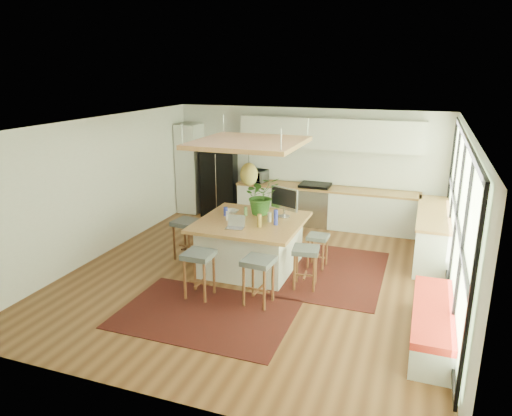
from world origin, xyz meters
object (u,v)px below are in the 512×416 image
at_px(stool_right_front, 305,268).
at_px(laptop, 235,222).
at_px(stool_right_back, 318,249).
at_px(island_plant, 261,199).
at_px(stool_near_right, 258,283).
at_px(fridge, 219,179).
at_px(monitor, 284,203).
at_px(microwave, 256,174).
at_px(stool_left_side, 187,241).
at_px(stool_near_left, 199,276).
at_px(island, 251,244).

xyz_separation_m(stool_right_front, laptop, (-1.25, -0.05, 0.70)).
relative_size(stool_right_back, island_plant, 0.87).
relative_size(stool_near_right, stool_right_back, 1.22).
distance_m(fridge, island_plant, 3.17).
bearing_deg(stool_right_back, monitor, -174.78).
bearing_deg(microwave, stool_left_side, -86.58).
height_order(stool_left_side, laptop, laptop).
xyz_separation_m(stool_near_left, stool_right_front, (1.52, 0.91, 0.00)).
distance_m(island, stool_left_side, 1.34).
bearing_deg(fridge, island_plant, -61.31).
distance_m(island, laptop, 0.78).
relative_size(microwave, island_plant, 0.74).
bearing_deg(stool_left_side, island_plant, 17.38).
height_order(stool_right_front, stool_left_side, stool_left_side).
distance_m(stool_right_front, monitor, 1.37).
distance_m(stool_near_right, laptop, 1.25).
xyz_separation_m(stool_right_back, island_plant, (-1.10, -0.02, 0.86)).
xyz_separation_m(stool_right_front, monitor, (-0.64, 0.87, 0.83)).
relative_size(fridge, stool_right_back, 2.70).
distance_m(stool_near_left, stool_right_back, 2.39).
bearing_deg(monitor, stool_near_left, -93.40).
relative_size(island, stool_near_right, 2.41).
relative_size(island, stool_left_side, 2.38).
relative_size(island, laptop, 5.71).
bearing_deg(stool_near_left, stool_near_right, 5.41).
distance_m(stool_right_front, laptop, 1.43).
height_order(laptop, island_plant, island_plant).
relative_size(stool_left_side, island_plant, 1.08).
bearing_deg(stool_near_right, island, 115.27).
bearing_deg(microwave, stool_near_right, -58.95).
bearing_deg(stool_right_front, stool_right_back, 90.00).
relative_size(island, stool_right_back, 2.95).
xyz_separation_m(stool_right_back, stool_left_side, (-2.48, -0.45, 0.00)).
distance_m(island, microwave, 3.16).
height_order(stool_right_back, monitor, monitor).
relative_size(stool_near_right, microwave, 1.43).
bearing_deg(laptop, stool_left_side, 150.20).
xyz_separation_m(island, stool_right_front, (1.15, -0.45, -0.11)).
bearing_deg(stool_right_front, island_plant, 140.49).
bearing_deg(island, stool_right_back, 22.58).
height_order(stool_near_right, laptop, laptop).
xyz_separation_m(stool_near_left, microwave, (-0.59, 4.30, 0.75)).
bearing_deg(stool_left_side, monitor, 12.05).
height_order(fridge, stool_left_side, fridge).
xyz_separation_m(stool_left_side, microwave, (0.37, 2.91, 0.75)).
distance_m(monitor, island_plant, 0.46).
xyz_separation_m(island, stool_right_back, (1.15, 0.48, -0.11)).
xyz_separation_m(stool_right_back, microwave, (-2.11, 2.46, 0.75)).
bearing_deg(stool_left_side, stool_near_right, -33.72).
xyz_separation_m(fridge, stool_right_back, (3.08, -2.45, -0.57)).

